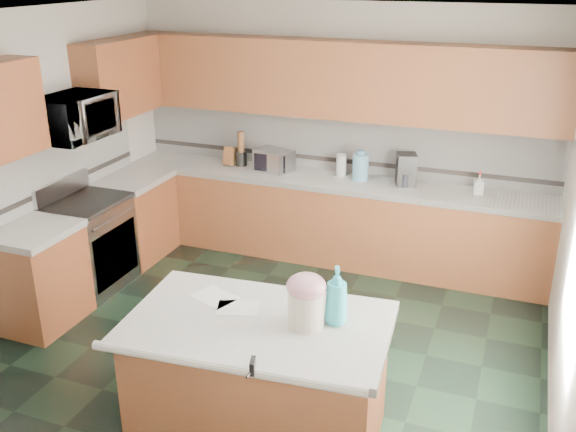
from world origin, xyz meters
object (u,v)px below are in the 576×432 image
at_px(island_base, 259,384).
at_px(island_top, 258,324).
at_px(coffee_maker, 406,169).
at_px(toaster_oven, 274,160).
at_px(knife_block, 230,156).
at_px(treat_jar, 306,308).
at_px(soap_bottle_island, 337,295).

distance_m(island_base, island_top, 0.46).
bearing_deg(coffee_maker, toaster_oven, 163.54).
bearing_deg(knife_block, coffee_maker, 4.80).
height_order(treat_jar, soap_bottle_island, soap_bottle_island).
distance_m(island_base, treat_jar, 0.68).
relative_size(treat_jar, soap_bottle_island, 0.62).
bearing_deg(treat_jar, island_base, -171.67).
bearing_deg(island_top, knife_block, 113.95).
height_order(toaster_oven, coffee_maker, coffee_maker).
distance_m(island_top, toaster_oven, 3.19).
distance_m(island_top, treat_jar, 0.34).
bearing_deg(island_top, treat_jar, 5.91).
bearing_deg(toaster_oven, soap_bottle_island, -39.41).
xyz_separation_m(island_base, soap_bottle_island, (0.47, 0.16, 0.68)).
xyz_separation_m(island_base, treat_jar, (0.30, 0.06, 0.61)).
bearing_deg(knife_block, treat_jar, -52.60).
distance_m(soap_bottle_island, knife_block, 3.54).
bearing_deg(island_base, island_top, -108.77).
height_order(soap_bottle_island, toaster_oven, soap_bottle_island).
xyz_separation_m(island_base, coffee_maker, (0.35, 3.02, 0.65)).
distance_m(island_base, knife_block, 3.46).
bearing_deg(soap_bottle_island, treat_jar, -169.79).
relative_size(island_base, knife_block, 7.59).
bearing_deg(coffee_maker, treat_jar, -108.53).
height_order(island_top, coffee_maker, coffee_maker).
bearing_deg(knife_block, island_base, -57.38).
xyz_separation_m(island_base, toaster_oven, (-1.10, 2.99, 0.61)).
height_order(island_base, toaster_oven, toaster_oven).
relative_size(knife_block, coffee_maker, 0.64).
xyz_separation_m(treat_jar, soap_bottle_island, (0.17, 0.10, 0.07)).
xyz_separation_m(island_base, island_top, (-0.00, -0.00, 0.46)).
bearing_deg(treat_jar, coffee_maker, 86.81).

